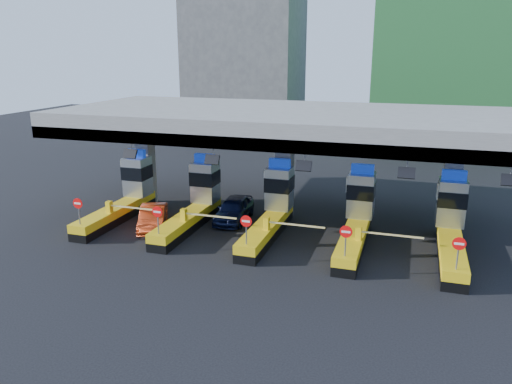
% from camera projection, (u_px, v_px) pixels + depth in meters
% --- Properties ---
extents(ground, '(120.00, 120.00, 0.00)m').
position_uv_depth(ground, '(271.00, 232.00, 29.91)').
color(ground, black).
rests_on(ground, ground).
extents(toll_canopy, '(28.00, 12.09, 7.00)m').
position_uv_depth(toll_canopy, '(285.00, 124.00, 30.87)').
color(toll_canopy, slate).
rests_on(toll_canopy, ground).
extents(toll_lane_far_left, '(4.43, 8.00, 4.16)m').
position_uv_depth(toll_lane_far_left, '(126.00, 195.00, 32.71)').
color(toll_lane_far_left, black).
rests_on(toll_lane_far_left, ground).
extents(toll_lane_left, '(4.43, 8.00, 4.16)m').
position_uv_depth(toll_lane_left, '(196.00, 202.00, 31.25)').
color(toll_lane_left, black).
rests_on(toll_lane_left, ground).
extents(toll_lane_center, '(4.43, 8.00, 4.16)m').
position_uv_depth(toll_lane_center, '(273.00, 209.00, 29.78)').
color(toll_lane_center, black).
rests_on(toll_lane_center, ground).
extents(toll_lane_right, '(4.43, 8.00, 4.16)m').
position_uv_depth(toll_lane_right, '(357.00, 217.00, 28.32)').
color(toll_lane_right, black).
rests_on(toll_lane_right, ground).
extents(toll_lane_far_right, '(4.43, 8.00, 4.16)m').
position_uv_depth(toll_lane_far_right, '(451.00, 226.00, 26.85)').
color(toll_lane_far_right, black).
rests_on(toll_lane_far_right, ground).
extents(bg_building_scaffold, '(18.00, 12.00, 28.00)m').
position_uv_depth(bg_building_scaffold, '(468.00, 16.00, 51.91)').
color(bg_building_scaffold, '#1E5926').
rests_on(bg_building_scaffold, ground).
extents(bg_building_concrete, '(14.00, 10.00, 18.00)m').
position_uv_depth(bg_building_concrete, '(245.00, 63.00, 64.55)').
color(bg_building_concrete, '#4C4C49').
rests_on(bg_building_concrete, ground).
extents(van, '(2.13, 4.65, 1.55)m').
position_uv_depth(van, '(234.00, 209.00, 31.80)').
color(van, black).
rests_on(van, ground).
extents(red_car, '(3.02, 4.46, 1.39)m').
position_uv_depth(red_car, '(153.00, 217.00, 30.46)').
color(red_car, '#B52F0D').
rests_on(red_car, ground).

